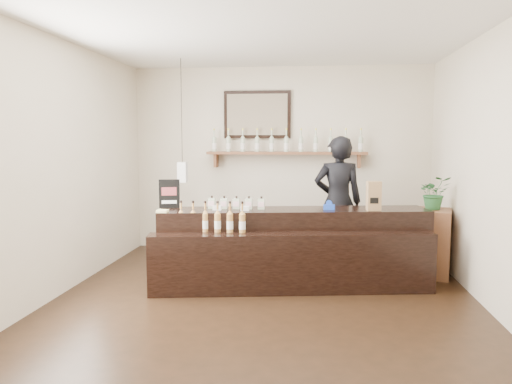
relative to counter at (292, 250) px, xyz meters
The scene contains 10 objects.
ground 0.77m from the counter, 114.95° to the right, with size 5.00×5.00×0.00m, color black.
room_shell 1.44m from the counter, 114.95° to the right, with size 5.00×5.00×5.00m.
back_wall_decor 2.28m from the counter, 103.34° to the left, with size 2.66×0.96×1.69m.
counter is the anchor object (origin of this frame).
promo_sign 1.61m from the counter, behind, with size 0.24×0.08×0.34m.
paper_bag 1.13m from the counter, ahead, with size 0.17×0.14×0.34m.
tape_dispenser 0.67m from the counter, 15.20° to the left, with size 0.13×0.05×0.11m.
side_cabinet 1.83m from the counter, 19.53° to the left, with size 0.56×0.66×0.83m.
potted_plant 1.94m from the counter, 19.53° to the left, with size 0.38×0.33×0.42m, color #26602F.
shopkeeper 1.26m from the counter, 59.57° to the left, with size 0.72×0.47×1.98m, color black.
Camera 1 is at (0.48, -5.15, 1.70)m, focal length 35.00 mm.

